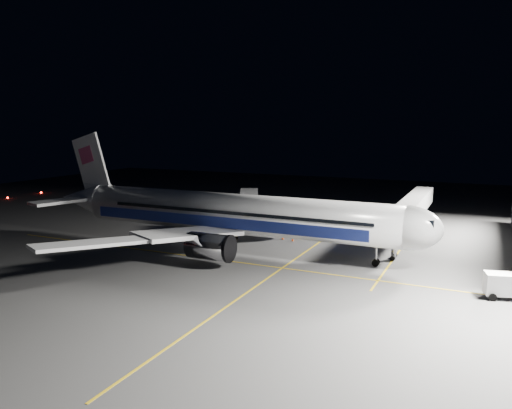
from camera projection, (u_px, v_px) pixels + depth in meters
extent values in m
plane|color=#4C4C4F|center=(234.00, 249.00, 72.40)|extent=(200.00, 200.00, 0.00)
cube|color=gold|center=(299.00, 257.00, 68.22)|extent=(0.25, 80.00, 0.01)
cube|color=gold|center=(213.00, 259.00, 67.03)|extent=(70.00, 0.25, 0.01)
cube|color=gold|center=(400.00, 249.00, 72.16)|extent=(0.25, 40.00, 0.01)
cylinder|color=silver|center=(234.00, 213.00, 71.54)|extent=(48.00, 5.60, 5.60)
ellipsoid|color=silver|center=(406.00, 228.00, 61.53)|extent=(8.96, 5.60, 5.60)
cube|color=black|center=(426.00, 221.00, 60.40)|extent=(2.20, 3.40, 0.90)
cone|color=silver|center=(83.00, 198.00, 83.38)|extent=(9.00, 5.49, 5.49)
cube|color=navy|center=(236.00, 215.00, 74.59)|extent=(42.24, 0.25, 1.50)
cube|color=navy|center=(218.00, 222.00, 69.62)|extent=(42.24, 0.25, 1.50)
cube|color=silver|center=(243.00, 214.00, 80.00)|extent=(11.36, 15.23, 1.53)
cube|color=silver|center=(189.00, 233.00, 65.69)|extent=(11.36, 15.23, 1.53)
cube|color=silver|center=(249.00, 196.00, 93.12)|extent=(8.57, 13.22, 1.31)
cube|color=silver|center=(91.00, 244.00, 56.45)|extent=(8.57, 13.22, 1.31)
cube|color=silver|center=(106.00, 193.00, 87.77)|extent=(6.20, 9.67, 0.45)
cube|color=silver|center=(61.00, 201.00, 78.47)|extent=(6.20, 9.67, 0.45)
cube|color=white|center=(91.00, 164.00, 81.47)|extent=(7.53, 0.40, 10.28)
cube|color=#C6437A|center=(87.00, 155.00, 81.57)|extent=(3.22, 0.55, 3.22)
cylinder|color=#B7B7BF|center=(266.00, 221.00, 79.53)|extent=(5.60, 3.40, 3.40)
cylinder|color=#B7B7BF|center=(209.00, 246.00, 63.44)|extent=(5.60, 3.40, 3.40)
cylinder|color=#9999A0|center=(376.00, 256.00, 63.64)|extent=(0.26, 0.26, 2.50)
cylinder|color=black|center=(376.00, 262.00, 63.77)|extent=(0.90, 0.70, 0.90)
cylinder|color=#9999A0|center=(229.00, 233.00, 77.29)|extent=(0.26, 0.26, 2.50)
cylinder|color=#9999A0|center=(201.00, 245.00, 69.60)|extent=(0.26, 0.26, 2.50)
cylinder|color=black|center=(230.00, 237.00, 77.41)|extent=(1.10, 1.60, 1.10)
cylinder|color=black|center=(201.00, 250.00, 69.71)|extent=(1.10, 1.60, 1.10)
cube|color=#B2B2B7|center=(412.00, 208.00, 80.40)|extent=(3.00, 33.90, 2.80)
cube|color=#B2B2B7|center=(395.00, 226.00, 66.23)|extent=(3.60, 3.20, 3.40)
cylinder|color=#9999A0|center=(394.00, 248.00, 66.72)|extent=(0.70, 0.70, 3.10)
cylinder|color=black|center=(392.00, 258.00, 66.11)|extent=(0.70, 0.30, 0.70)
cylinder|color=black|center=(395.00, 255.00, 67.72)|extent=(0.70, 0.30, 0.70)
sphere|color=#FF140A|center=(8.00, 198.00, 120.29)|extent=(0.44, 0.44, 0.44)
sphere|color=#FF140A|center=(41.00, 193.00, 129.23)|extent=(0.44, 0.44, 0.44)
cube|color=silver|center=(506.00, 284.00, 51.69)|extent=(4.43, 2.91, 2.24)
cylinder|color=black|center=(488.00, 291.00, 53.20)|extent=(0.85, 0.43, 0.81)
cylinder|color=black|center=(493.00, 297.00, 51.13)|extent=(0.85, 0.43, 0.81)
cube|color=black|center=(199.00, 225.00, 86.45)|extent=(2.40, 1.94, 0.95)
cube|color=black|center=(199.00, 221.00, 86.36)|extent=(1.11, 1.11, 0.52)
sphere|color=#FFF2CC|center=(196.00, 225.00, 85.82)|extent=(0.23, 0.23, 0.23)
sphere|color=#FFF2CC|center=(201.00, 225.00, 85.75)|extent=(0.23, 0.23, 0.23)
cylinder|color=black|center=(205.00, 226.00, 87.18)|extent=(0.55, 0.36, 0.52)
cylinder|color=black|center=(203.00, 228.00, 85.73)|extent=(0.55, 0.36, 0.52)
cylinder|color=black|center=(196.00, 226.00, 87.30)|extent=(0.55, 0.36, 0.52)
cylinder|color=black|center=(194.00, 228.00, 85.86)|extent=(0.55, 0.36, 0.52)
cone|color=#EF460A|center=(267.00, 234.00, 81.18)|extent=(0.37, 0.37, 0.56)
cone|color=#EF460A|center=(283.00, 237.00, 78.32)|extent=(0.44, 0.44, 0.66)
cone|color=#EF460A|center=(293.00, 239.00, 77.16)|extent=(0.40, 0.40, 0.60)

